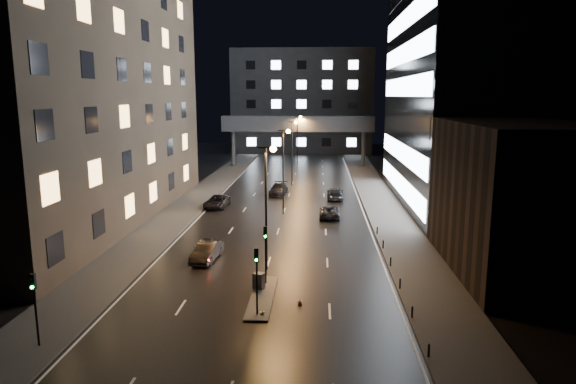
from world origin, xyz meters
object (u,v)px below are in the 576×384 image
Objects in this scene: car_away_b at (207,252)px; car_away_d at (279,189)px; car_toward_a at (330,212)px; utility_cabinet at (259,281)px; car_away_a at (204,248)px; car_toward_b at (335,193)px; car_away_c at (217,202)px.

car_away_d is at bearing 89.12° from car_away_b.
utility_cabinet is (-5.62, -23.11, 0.03)m from car_toward_a.
car_away_d is (4.36, 28.78, 0.07)m from car_away_a.
car_away_d reaches higher than car_away_b.
car_away_b is 29.83m from car_toward_b.
car_away_c is 11.53m from car_away_d.
car_away_a is 1.45m from car_away_b.
car_away_c is 4.66× the size of utility_cabinet.
car_away_c is at bearing -124.14° from car_away_d.
car_away_a is at bearing 116.72° from car_away_b.
car_away_a is at bearing 149.20° from utility_cabinet.
car_away_a is 9.83m from utility_cabinet.
car_toward_a is (14.18, -4.56, -0.05)m from car_away_c.
car_away_a is 18.98m from car_toward_a.
car_toward_b reaches higher than utility_cabinet.
car_away_b reaches higher than car_toward_a.
car_away_b is 19.80m from car_toward_a.
utility_cabinet is (5.29, -6.59, -0.05)m from car_away_b.
car_away_d is at bearing -61.68° from car_toward_a.
car_away_d is at bearing 79.24° from car_away_a.
car_away_a is 0.78× the size of car_away_c.
car_away_b is 0.87× the size of car_away_c.
utility_cabinet is at bearing -44.83° from car_away_b.
car_away_b reaches higher than car_away_c.
car_toward_b reaches higher than car_away_b.
car_away_b is (0.50, -1.36, 0.06)m from car_away_a.
car_away_c is at bearing 130.32° from utility_cabinet.
car_away_d reaches higher than car_away_a.
car_toward_b reaches higher than car_toward_a.
car_away_c is at bearing -16.86° from car_toward_a.
car_toward_b is 4.68× the size of utility_cabinet.
car_toward_a is at bearing 99.44° from utility_cabinet.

